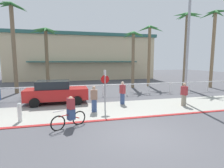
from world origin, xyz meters
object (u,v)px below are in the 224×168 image
(palm_tree_2, at_px, (13,28))
(pedestrian_0, at_px, (122,94))
(palm_tree_3, at_px, (46,43))
(palm_tree_5, at_px, (149,43))
(stop_sign_bike_lane, at_px, (105,84))
(streetlight_curb, at_px, (190,44))
(car_red_1, at_px, (56,92))
(bollard_0, at_px, (20,112))
(pedestrian_2, at_px, (184,95))
(cyclist_red_0, at_px, (70,113))
(palm_tree_4, at_px, (133,47))
(palm_tree_6, at_px, (187,32))
(pedestrian_1, at_px, (94,100))
(palm_tree_7, at_px, (214,33))

(palm_tree_2, distance_m, pedestrian_0, 12.22)
(palm_tree_3, height_order, pedestrian_0, palm_tree_3)
(palm_tree_5, bearing_deg, stop_sign_bike_lane, -128.15)
(streetlight_curb, xyz_separation_m, car_red_1, (-9.25, 2.40, -3.41))
(bollard_0, relative_size, pedestrian_2, 0.61)
(palm_tree_3, height_order, cyclist_red_0, palm_tree_3)
(palm_tree_3, distance_m, palm_tree_4, 9.48)
(car_red_1, relative_size, pedestrian_2, 2.70)
(palm_tree_6, distance_m, pedestrian_2, 10.22)
(cyclist_red_0, bearing_deg, pedestrian_1, 56.61)
(palm_tree_2, bearing_deg, pedestrian_2, -33.12)
(pedestrian_0, height_order, pedestrian_1, pedestrian_0)
(palm_tree_6, relative_size, palm_tree_7, 0.95)
(palm_tree_7, xyz_separation_m, pedestrian_1, (-14.80, -6.80, -5.51))
(palm_tree_2, distance_m, palm_tree_5, 14.73)
(bollard_0, bearing_deg, pedestrian_0, 20.38)
(stop_sign_bike_lane, bearing_deg, bollard_0, -167.85)
(palm_tree_5, height_order, pedestrian_0, palm_tree_5)
(palm_tree_3, height_order, palm_tree_5, palm_tree_5)
(palm_tree_3, relative_size, pedestrian_1, 4.07)
(streetlight_curb, distance_m, palm_tree_7, 10.36)
(bollard_0, xyz_separation_m, streetlight_curb, (10.83, 1.30, 3.76))
(streetlight_curb, distance_m, car_red_1, 10.14)
(streetlight_curb, bearing_deg, pedestrian_1, -176.24)
(car_red_1, bearing_deg, cyclist_red_0, -79.61)
(bollard_0, distance_m, pedestrian_1, 4.06)
(bollard_0, xyz_separation_m, pedestrian_2, (10.21, 0.81, 0.23))
(bollard_0, xyz_separation_m, palm_tree_7, (18.77, 7.65, 5.74))
(bollard_0, bearing_deg, palm_tree_5, 40.96)
(stop_sign_bike_lane, height_order, bollard_0, stop_sign_bike_lane)
(palm_tree_6, xyz_separation_m, palm_tree_7, (3.52, -0.09, -0.05))
(palm_tree_7, bearing_deg, pedestrian_2, -141.32)
(bollard_0, relative_size, pedestrian_0, 0.60)
(palm_tree_5, bearing_deg, palm_tree_4, -159.79)
(stop_sign_bike_lane, distance_m, streetlight_curb, 6.69)
(palm_tree_3, bearing_deg, palm_tree_6, -10.32)
(stop_sign_bike_lane, relative_size, palm_tree_5, 0.35)
(streetlight_curb, height_order, palm_tree_5, streetlight_curb)
(palm_tree_7, height_order, pedestrian_2, palm_tree_7)
(stop_sign_bike_lane, xyz_separation_m, pedestrian_2, (5.53, -0.20, -0.93))
(palm_tree_4, bearing_deg, pedestrian_0, -115.62)
(palm_tree_5, relative_size, palm_tree_7, 0.84)
(streetlight_curb, relative_size, palm_tree_4, 1.16)
(streetlight_curb, bearing_deg, palm_tree_5, 81.55)
(palm_tree_3, bearing_deg, cyclist_red_0, -79.52)
(palm_tree_5, xyz_separation_m, palm_tree_6, (3.03, -2.85, 0.97))
(pedestrian_1, distance_m, pedestrian_2, 6.25)
(car_red_1, bearing_deg, palm_tree_2, 126.80)
(pedestrian_1, bearing_deg, palm_tree_6, 31.44)
(bollard_0, relative_size, pedestrian_1, 0.62)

